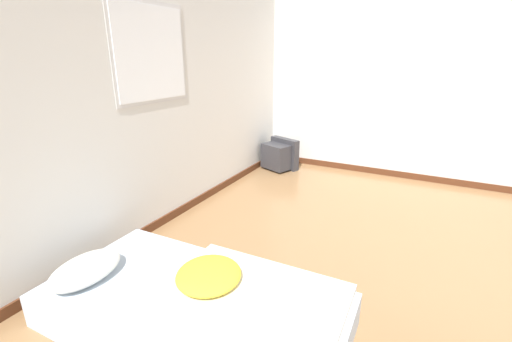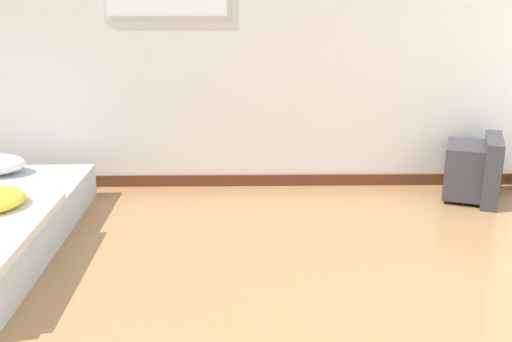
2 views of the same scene
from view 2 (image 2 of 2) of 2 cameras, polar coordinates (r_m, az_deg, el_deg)
name	(u,v)px [view 2 (image 2 of 2)]	position (r m, az deg, el deg)	size (l,w,h in m)	color
wall_back	(146,18)	(4.41, -10.94, 14.77)	(8.16, 0.08, 2.60)	silver
crt_tv	(475,169)	(4.49, 21.03, 0.16)	(0.52, 0.58, 0.48)	#333338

